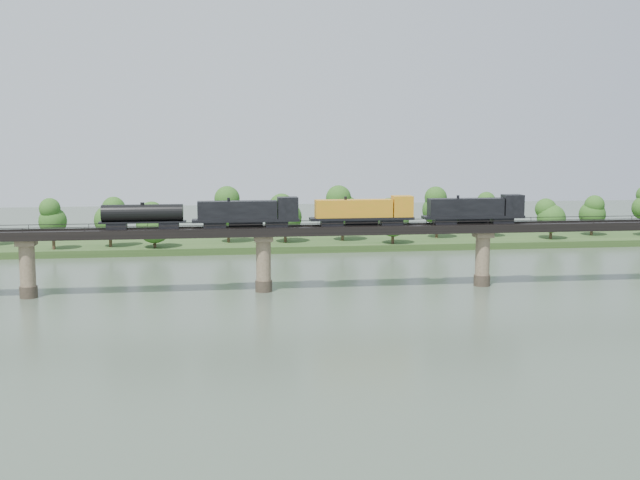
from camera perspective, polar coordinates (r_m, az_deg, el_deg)
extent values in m
plane|color=#394738|center=(113.06, -3.03, -6.66)|extent=(400.00, 400.00, 0.00)
cube|color=#2A451B|center=(196.27, -5.06, -0.28)|extent=(300.00, 24.00, 1.60)
cylinder|color=#473A2D|center=(145.18, -20.01, -3.49)|extent=(3.00, 3.00, 2.00)
cylinder|color=#8F7A5D|center=(144.41, -20.09, -1.73)|extent=(2.60, 2.60, 9.00)
cube|color=#8F7A5D|center=(143.84, -20.17, -0.16)|extent=(3.20, 3.20, 1.00)
cylinder|color=#473A2D|center=(142.04, -4.02, -3.27)|extent=(3.00, 3.00, 2.00)
cylinder|color=#8F7A5D|center=(141.26, -4.04, -1.48)|extent=(2.60, 2.60, 9.00)
cube|color=#8F7A5D|center=(140.67, -4.05, 0.13)|extent=(3.20, 3.20, 1.00)
cylinder|color=#473A2D|center=(149.92, 11.44, -2.82)|extent=(3.00, 3.00, 2.00)
cylinder|color=#8F7A5D|center=(149.17, 11.48, -1.12)|extent=(2.60, 2.60, 9.00)
cube|color=#8F7A5D|center=(148.62, 11.53, 0.40)|extent=(3.20, 3.20, 1.00)
cube|color=black|center=(140.51, -4.06, 0.63)|extent=(220.00, 5.00, 1.50)
cube|color=black|center=(139.67, -4.04, 0.93)|extent=(220.00, 0.12, 0.16)
cube|color=black|center=(141.15, -4.08, 1.01)|extent=(220.00, 0.12, 0.16)
cube|color=black|center=(137.96, -4.00, 1.11)|extent=(220.00, 0.10, 0.10)
cube|color=black|center=(142.72, -4.13, 1.33)|extent=(220.00, 0.10, 0.10)
cube|color=black|center=(138.00, -4.00, 0.96)|extent=(0.08, 0.08, 0.70)
cube|color=black|center=(142.76, -4.13, 1.19)|extent=(0.08, 0.08, 0.70)
cylinder|color=#382619|center=(190.49, -18.41, -0.12)|extent=(0.70, 0.70, 3.51)
sphere|color=#204D16|center=(189.94, -18.47, 1.28)|extent=(6.31, 6.31, 6.31)
sphere|color=#204D16|center=(189.65, -18.51, 2.16)|extent=(4.73, 4.73, 4.73)
cylinder|color=#382619|center=(191.08, -14.68, 0.02)|extent=(0.70, 0.70, 3.34)
sphere|color=#204D16|center=(190.55, -14.73, 1.35)|extent=(7.18, 7.18, 7.18)
sphere|color=#204D16|center=(190.27, -14.75, 2.19)|extent=(5.39, 5.39, 5.39)
cylinder|color=#382619|center=(187.47, -11.67, -0.11)|extent=(0.70, 0.70, 2.83)
sphere|color=#204D16|center=(187.00, -11.70, 1.04)|extent=(8.26, 8.26, 8.26)
sphere|color=#204D16|center=(186.75, -11.72, 1.75)|extent=(6.19, 6.19, 6.19)
cylinder|color=#382619|center=(193.43, -6.53, 0.41)|extent=(0.70, 0.70, 3.96)
sphere|color=#204D16|center=(192.84, -6.55, 1.97)|extent=(8.07, 8.07, 8.07)
sphere|color=#204D16|center=(192.53, -6.57, 2.95)|extent=(6.05, 6.05, 6.05)
cylinder|color=#382619|center=(192.70, -2.48, 0.32)|extent=(0.70, 0.70, 3.27)
sphere|color=#204D16|center=(192.19, -2.49, 1.61)|extent=(8.03, 8.03, 8.03)
sphere|color=#204D16|center=(191.91, -2.49, 2.42)|extent=(6.02, 6.02, 6.02)
cylinder|color=#382619|center=(195.58, 1.61, 0.53)|extent=(0.70, 0.70, 3.92)
sphere|color=#204D16|center=(194.99, 1.62, 2.06)|extent=(8.29, 8.29, 8.29)
sphere|color=#204D16|center=(194.69, 1.62, 3.01)|extent=(6.21, 6.21, 6.21)
cylinder|color=#382619|center=(190.95, 5.19, 0.19)|extent=(0.70, 0.70, 3.02)
sphere|color=#204D16|center=(190.46, 5.21, 1.40)|extent=(7.74, 7.74, 7.74)
sphere|color=#204D16|center=(190.20, 5.21, 2.15)|extent=(5.80, 5.80, 5.80)
cylinder|color=#382619|center=(202.52, 8.30, 0.69)|extent=(0.70, 0.70, 3.80)
sphere|color=#204D16|center=(201.97, 8.32, 2.11)|extent=(7.47, 7.47, 7.47)
sphere|color=#204D16|center=(201.68, 8.34, 3.01)|extent=(5.60, 5.60, 5.60)
cylinder|color=#382619|center=(206.93, 11.92, 0.69)|extent=(0.70, 0.70, 3.38)
sphere|color=#204D16|center=(206.43, 11.96, 1.93)|extent=(6.23, 6.23, 6.23)
sphere|color=#204D16|center=(206.18, 11.98, 2.71)|extent=(4.67, 4.67, 4.67)
cylinder|color=#382619|center=(206.66, 16.09, 0.46)|extent=(0.70, 0.70, 2.77)
sphere|color=#204D16|center=(206.25, 16.13, 1.48)|extent=(7.04, 7.04, 7.04)
sphere|color=#204D16|center=(206.02, 16.15, 2.12)|extent=(5.28, 5.28, 5.28)
cylinder|color=#382619|center=(216.92, 18.75, 0.71)|extent=(0.70, 0.70, 2.94)
sphere|color=#204D16|center=(216.51, 18.79, 1.74)|extent=(6.73, 6.73, 6.73)
sphere|color=#204D16|center=(216.28, 18.82, 2.38)|extent=(5.05, 5.05, 5.05)
cube|color=black|center=(149.48, 12.79, 1.38)|extent=(3.91, 2.35, 1.08)
cube|color=black|center=(146.08, 8.83, 1.34)|extent=(3.91, 2.35, 1.08)
cube|color=black|center=(147.62, 10.84, 1.63)|extent=(18.57, 2.93, 0.49)
cube|color=black|center=(146.98, 10.32, 2.32)|extent=(13.69, 2.64, 3.13)
cube|color=black|center=(149.90, 13.52, 2.45)|extent=(3.52, 2.93, 3.71)
cylinder|color=black|center=(147.68, 10.84, 1.42)|extent=(5.87, 1.37, 1.37)
cube|color=black|center=(143.61, 5.09, 1.29)|extent=(3.91, 2.35, 1.08)
cube|color=black|center=(141.63, 0.84, 1.23)|extent=(3.91, 2.35, 1.08)
cube|color=black|center=(142.45, 2.98, 1.54)|extent=(18.57, 2.93, 0.49)
cube|color=orange|center=(142.00, 2.41, 2.26)|extent=(13.69, 2.64, 3.13)
cube|color=orange|center=(143.77, 5.86, 2.41)|extent=(3.52, 2.93, 3.71)
cylinder|color=black|center=(142.51, 2.98, 1.32)|extent=(5.87, 1.37, 1.37)
cube|color=black|center=(140.53, -3.10, 1.17)|extent=(3.91, 2.35, 1.08)
cube|color=black|center=(140.09, -7.49, 1.10)|extent=(3.91, 2.35, 1.08)
cube|color=black|center=(140.13, -5.30, 1.41)|extent=(18.57, 2.93, 0.49)
cube|color=black|center=(139.89, -5.91, 2.14)|extent=(13.69, 2.64, 3.13)
cube|color=black|center=(140.40, -2.32, 2.31)|extent=(3.52, 2.93, 3.71)
cylinder|color=black|center=(140.19, -5.30, 1.19)|extent=(5.87, 1.37, 1.37)
cube|color=black|center=(140.29, -10.69, 1.04)|extent=(3.42, 2.15, 1.08)
cube|color=black|center=(141.03, -14.26, 0.97)|extent=(3.42, 2.15, 1.08)
cube|color=black|center=(140.52, -12.49, 1.26)|extent=(14.66, 2.35, 0.29)
cylinder|color=black|center=(140.35, -12.51, 1.89)|extent=(13.69, 2.93, 2.93)
cylinder|color=black|center=(140.21, -12.52, 2.53)|extent=(0.68, 0.68, 0.49)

